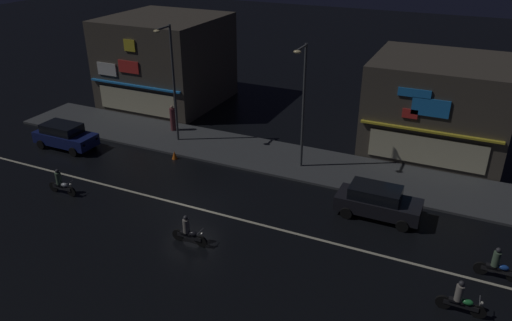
% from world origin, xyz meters
% --- Properties ---
extents(ground_plane, '(140.00, 140.00, 0.00)m').
position_xyz_m(ground_plane, '(0.00, 0.00, 0.00)').
color(ground_plane, black).
extents(lane_divider_stripe, '(34.25, 0.16, 0.01)m').
position_xyz_m(lane_divider_stripe, '(0.00, 0.00, 0.01)').
color(lane_divider_stripe, beige).
rests_on(lane_divider_stripe, ground).
extents(sidewalk_far, '(36.05, 4.72, 0.14)m').
position_xyz_m(sidewalk_far, '(0.00, 7.46, 0.07)').
color(sidewalk_far, '#424447').
rests_on(sidewalk_far, ground).
extents(storefront_left_block, '(8.68, 8.94, 7.05)m').
position_xyz_m(storefront_left_block, '(-10.82, 14.20, 3.52)').
color(storefront_left_block, '#4C443A').
rests_on(storefront_left_block, ground).
extents(storefront_center_block, '(8.68, 7.90, 6.04)m').
position_xyz_m(storefront_center_block, '(10.82, 13.68, 3.02)').
color(storefront_center_block, '#4C443A').
rests_on(storefront_center_block, ground).
extents(streetlamp_west, '(0.44, 1.64, 7.91)m').
position_xyz_m(streetlamp_west, '(-5.39, 6.97, 4.75)').
color(streetlamp_west, '#47494C').
rests_on(streetlamp_west, sidewalk_far).
extents(streetlamp_mid, '(0.44, 1.64, 7.63)m').
position_xyz_m(streetlamp_mid, '(3.81, 6.71, 4.60)').
color(streetlamp_mid, '#47494C').
rests_on(streetlamp_mid, sidewalk_far).
extents(pedestrian_on_sidewalk, '(0.39, 0.39, 1.89)m').
position_xyz_m(pedestrian_on_sidewalk, '(-6.65, 8.50, 1.01)').
color(pedestrian_on_sidewalk, brown).
rests_on(pedestrian_on_sidewalk, sidewalk_far).
extents(parked_car_near_kerb, '(4.30, 1.98, 1.67)m').
position_xyz_m(parked_car_near_kerb, '(-11.77, 3.13, 0.87)').
color(parked_car_near_kerb, navy).
rests_on(parked_car_near_kerb, ground).
extents(parked_car_trailing, '(4.30, 1.98, 1.67)m').
position_xyz_m(parked_car_trailing, '(9.30, 3.32, 0.87)').
color(parked_car_trailing, black).
rests_on(parked_car_trailing, ground).
extents(motorcycle_lead, '(1.90, 0.60, 1.52)m').
position_xyz_m(motorcycle_lead, '(1.71, -2.87, 0.63)').
color(motorcycle_lead, black).
rests_on(motorcycle_lead, ground).
extents(motorcycle_following, '(1.90, 0.60, 1.52)m').
position_xyz_m(motorcycle_following, '(13.79, -2.39, 0.63)').
color(motorcycle_following, black).
rests_on(motorcycle_following, ground).
extents(motorcycle_opposite_lane, '(1.90, 0.60, 1.52)m').
position_xyz_m(motorcycle_opposite_lane, '(15.05, 0.51, 0.63)').
color(motorcycle_opposite_lane, black).
rests_on(motorcycle_opposite_lane, ground).
extents(motorcycle_trailing_far, '(1.90, 0.60, 1.52)m').
position_xyz_m(motorcycle_trailing_far, '(-7.32, -1.81, 0.63)').
color(motorcycle_trailing_far, black).
rests_on(motorcycle_trailing_far, ground).
extents(traffic_cone, '(0.36, 0.36, 0.55)m').
position_xyz_m(traffic_cone, '(-4.05, 4.67, 0.28)').
color(traffic_cone, orange).
rests_on(traffic_cone, ground).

